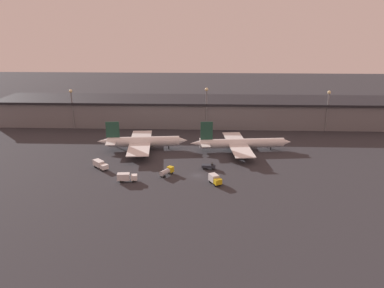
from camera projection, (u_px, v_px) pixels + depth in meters
ground at (197, 175)px, 140.37m from camera, size 600.00×600.00×0.00m
terminal_building at (201, 111)px, 210.73m from camera, size 224.67×29.00×14.16m
airplane_0 at (143, 142)px, 167.64m from camera, size 40.50×37.90×13.21m
airplane_1 at (241, 143)px, 166.41m from camera, size 45.55×36.87×13.64m
service_vehicle_0 at (126, 177)px, 134.31m from camera, size 7.24×3.00×3.20m
service_vehicle_1 at (215, 179)px, 132.55m from camera, size 4.93×6.20×3.27m
service_vehicle_2 at (209, 166)px, 146.01m from camera, size 5.49×2.54×2.61m
service_vehicle_3 at (167, 171)px, 139.93m from camera, size 5.17×6.51×2.77m
service_vehicle_4 at (100, 164)px, 146.56m from camera, size 7.39×7.34×3.05m
lamp_post_0 at (72, 103)px, 198.28m from camera, size 1.80×1.80×21.26m
lamp_post_1 at (206, 103)px, 195.32m from camera, size 1.80×1.80×22.61m
lamp_post_2 at (328, 105)px, 193.10m from camera, size 1.80×1.80×21.57m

